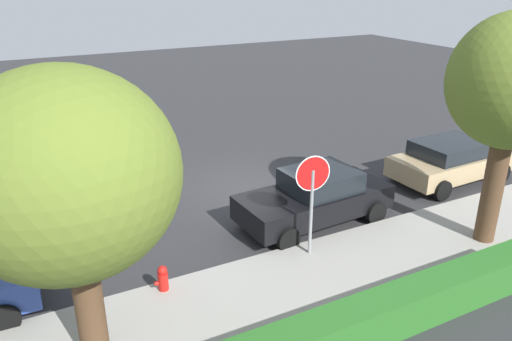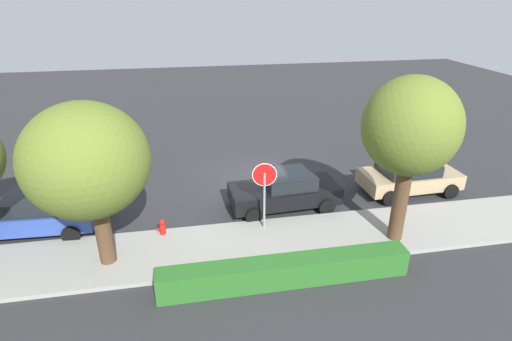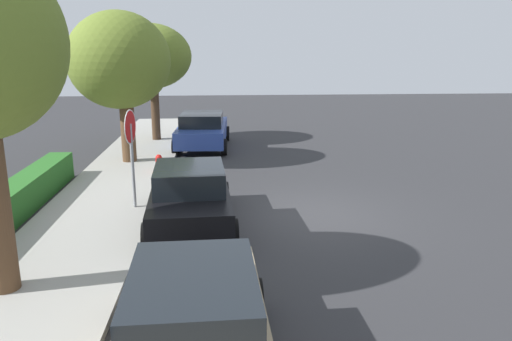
# 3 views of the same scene
# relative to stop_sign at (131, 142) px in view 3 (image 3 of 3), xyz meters

# --- Properties ---
(ground_plane) EXTENTS (60.00, 60.00, 0.00)m
(ground_plane) POSITION_rel_stop_sign_xyz_m (-0.49, -4.47, -1.84)
(ground_plane) COLOR #2D2D30
(sidewalk_curb) EXTENTS (32.00, 2.83, 0.14)m
(sidewalk_curb) POSITION_rel_stop_sign_xyz_m (-0.49, 0.92, -1.77)
(sidewalk_curb) COLOR #9E9B93
(sidewalk_curb) RESTS_ON ground_plane
(stop_sign) EXTENTS (0.85, 0.13, 2.64)m
(stop_sign) POSITION_rel_stop_sign_xyz_m (0.00, 0.00, 0.00)
(stop_sign) COLOR gray
(stop_sign) RESTS_ON ground_plane
(parked_car_black) EXTENTS (4.34, 2.18, 1.50)m
(parked_car_black) POSITION_rel_stop_sign_xyz_m (-1.15, -1.49, -1.08)
(parked_car_black) COLOR black
(parked_car_black) RESTS_ON ground_plane
(parked_car_tan) EXTENTS (4.14, 2.17, 1.40)m
(parked_car_tan) POSITION_rel_stop_sign_xyz_m (-6.66, -1.86, -1.10)
(parked_car_tan) COLOR tan
(parked_car_tan) RESTS_ON ground_plane
(parked_car_blue) EXTENTS (4.48, 2.26, 1.47)m
(parked_car_blue) POSITION_rel_stop_sign_xyz_m (8.06, -1.45, -1.09)
(parked_car_blue) COLOR #2D479E
(parked_car_blue) RESTS_ON ground_plane
(street_tree_near_corner) EXTENTS (3.52, 3.52, 5.04)m
(street_tree_near_corner) POSITION_rel_stop_sign_xyz_m (9.37, 0.74, 1.82)
(street_tree_near_corner) COLOR #422D1E
(street_tree_near_corner) RESTS_ON ground_plane
(street_tree_mid_block) EXTENTS (3.49, 3.49, 5.30)m
(street_tree_mid_block) POSITION_rel_stop_sign_xyz_m (5.30, 1.20, 1.78)
(street_tree_mid_block) COLOR #513823
(street_tree_mid_block) RESTS_ON ground_plane
(fire_hydrant) EXTENTS (0.30, 0.22, 0.72)m
(fire_hydrant) POSITION_rel_stop_sign_xyz_m (3.59, -0.19, -1.48)
(fire_hydrant) COLOR red
(fire_hydrant) RESTS_ON ground_plane
(front_yard_hedge) EXTENTS (7.46, 0.71, 0.82)m
(front_yard_hedge) POSITION_rel_stop_sign_xyz_m (-0.05, 2.91, -1.43)
(front_yard_hedge) COLOR #286623
(front_yard_hedge) RESTS_ON ground_plane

